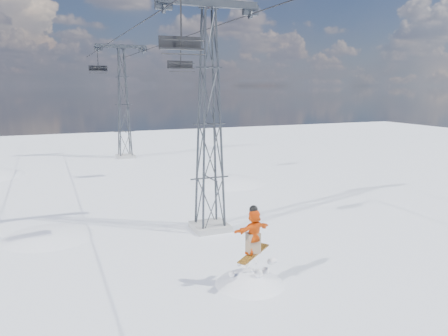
# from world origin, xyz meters

# --- Properties ---
(ground) EXTENTS (120.00, 120.00, 0.00)m
(ground) POSITION_xyz_m (0.00, 0.00, 0.00)
(ground) COLOR white
(ground) RESTS_ON ground
(snow_terrain) EXTENTS (39.00, 37.00, 22.00)m
(snow_terrain) POSITION_xyz_m (-4.77, 21.24, -9.59)
(snow_terrain) COLOR white
(snow_terrain) RESTS_ON ground
(lift_tower_near) EXTENTS (5.20, 1.80, 11.43)m
(lift_tower_near) POSITION_xyz_m (0.80, 8.00, 5.47)
(lift_tower_near) COLOR #999999
(lift_tower_near) RESTS_ON ground
(lift_tower_far) EXTENTS (5.20, 1.80, 11.43)m
(lift_tower_far) POSITION_xyz_m (0.80, 33.00, 5.47)
(lift_tower_far) COLOR #999999
(lift_tower_far) RESTS_ON ground
(haul_cables) EXTENTS (4.46, 51.00, 0.06)m
(haul_cables) POSITION_xyz_m (0.80, 19.50, 10.85)
(haul_cables) COLOR black
(haul_cables) RESTS_ON ground
(snowboarder_jump) EXTENTS (4.40, 4.40, 7.09)m
(snowboarder_jump) POSITION_xyz_m (-0.06, 1.45, -1.63)
(snowboarder_jump) COLOR white
(snowboarder_jump) RESTS_ON ground
(lift_chair_near) EXTENTS (1.81, 0.52, 2.24)m
(lift_chair_near) POSITION_xyz_m (-1.40, 5.39, 9.06)
(lift_chair_near) COLOR black
(lift_chair_near) RESTS_ON ground
(lift_chair_mid) EXTENTS (1.99, 0.57, 2.46)m
(lift_chair_mid) POSITION_xyz_m (3.00, 19.96, 8.88)
(lift_chair_mid) COLOR black
(lift_chair_mid) RESTS_ON ground
(lift_chair_far) EXTENTS (1.81, 0.52, 2.25)m
(lift_chair_far) POSITION_xyz_m (-1.40, 33.89, 9.05)
(lift_chair_far) COLOR black
(lift_chair_far) RESTS_ON ground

